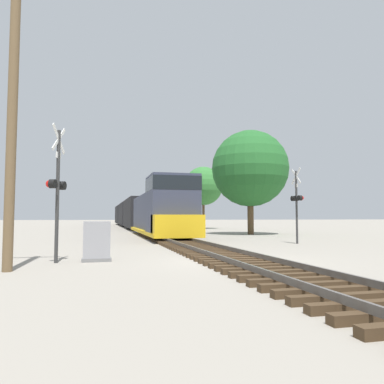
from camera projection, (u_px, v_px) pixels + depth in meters
The scene contains 9 objects.
ground_plane at pixel (233, 262), 12.77m from camera, with size 400.00×400.00×0.00m, color gray.
rail_track_bed at pixel (233, 258), 12.78m from camera, with size 2.60×160.00×0.31m.
freight_train at pixel (134, 214), 51.49m from camera, with size 3.03×62.59×4.17m.
crossing_signal_near at pixel (57, 187), 12.54m from camera, with size 0.60×1.00×4.62m.
crossing_signal_far at pixel (297, 200), 21.48m from camera, with size 0.37×1.01×4.35m.
relay_cabinet at pixel (97, 242), 12.83m from camera, with size 0.99×0.52×1.37m.
utility_pole at pixel (13, 93), 10.73m from camera, with size 1.80×0.28×9.88m.
tree_far_right at pixel (250, 169), 33.13m from camera, with size 6.77×6.77×9.21m.
tree_mid_background at pixel (203, 186), 49.45m from camera, with size 5.10×5.10×8.19m.
Camera 1 is at (-4.42, -12.20, 1.51)m, focal length 35.00 mm.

